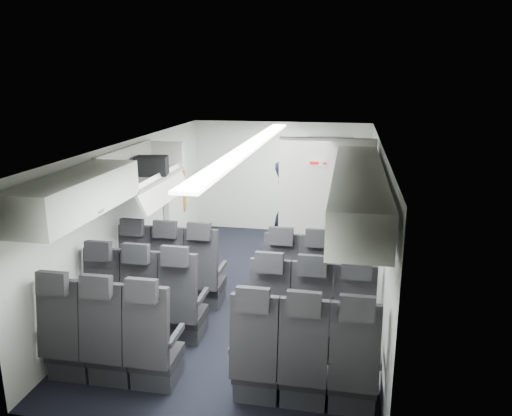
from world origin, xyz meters
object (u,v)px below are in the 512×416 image
(seat_row_front, at_px, (243,281))
(boarding_door, at_px, (176,197))
(seat_row_rear, at_px, (204,355))
(carry_on_bag, at_px, (152,166))
(seat_row_mid, at_px, (226,312))
(flight_attendant, at_px, (286,210))
(galley_unit, at_px, (329,189))

(seat_row_front, xyz_separation_m, boarding_door, (-1.64, 2.09, 0.55))
(seat_row_rear, height_order, carry_on_bag, carry_on_bag)
(seat_row_mid, xyz_separation_m, flight_attendant, (0.30, 2.98, 0.43))
(boarding_door, xyz_separation_m, flight_attendant, (1.94, -0.00, -0.12))
(boarding_door, bearing_deg, seat_row_rear, -67.13)
(seat_row_rear, relative_size, boarding_door, 1.79)
(seat_row_mid, bearing_deg, seat_row_rear, -90.00)
(seat_row_front, relative_size, boarding_door, 1.79)
(seat_row_front, distance_m, carry_on_bag, 2.02)
(seat_row_mid, xyz_separation_m, galley_unit, (0.95, 4.15, 0.55))
(galley_unit, height_order, carry_on_bag, carry_on_bag)
(galley_unit, xyz_separation_m, boarding_door, (-2.59, -1.17, 0.00))
(galley_unit, bearing_deg, seat_row_front, -106.28)
(carry_on_bag, bearing_deg, seat_row_rear, -69.67)
(boarding_door, bearing_deg, carry_on_bag, -80.65)
(flight_attendant, height_order, carry_on_bag, carry_on_bag)
(galley_unit, relative_size, carry_on_bag, 4.45)
(boarding_door, bearing_deg, galley_unit, 24.28)
(boarding_door, bearing_deg, seat_row_front, -51.84)
(flight_attendant, bearing_deg, boarding_door, 95.29)
(seat_row_front, xyz_separation_m, galley_unit, (0.95, 3.25, 0.55))
(seat_row_mid, distance_m, carry_on_bag, 2.39)
(boarding_door, height_order, carry_on_bag, carry_on_bag)
(seat_row_front, distance_m, boarding_door, 2.71)
(seat_row_front, bearing_deg, galley_unit, 73.72)
(carry_on_bag, bearing_deg, galley_unit, 39.37)
(seat_row_rear, bearing_deg, galley_unit, 79.35)
(carry_on_bag, bearing_deg, boarding_door, 88.40)
(boarding_door, distance_m, carry_on_bag, 1.86)
(carry_on_bag, bearing_deg, flight_attendant, 33.25)
(seat_row_rear, distance_m, flight_attendant, 3.92)
(seat_row_front, height_order, seat_row_mid, same)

